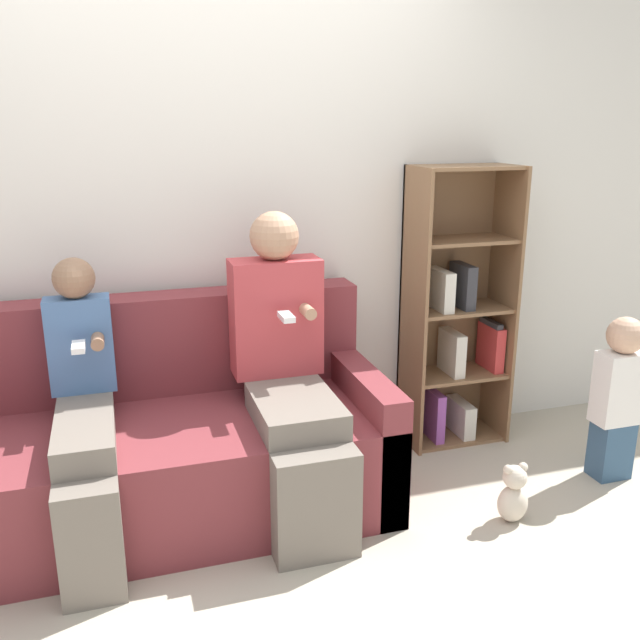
# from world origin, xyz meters

# --- Properties ---
(ground_plane) EXTENTS (14.00, 14.00, 0.00)m
(ground_plane) POSITION_xyz_m (0.00, 0.00, 0.00)
(ground_plane) COLOR #B2A893
(back_wall) EXTENTS (10.00, 0.06, 2.55)m
(back_wall) POSITION_xyz_m (0.00, 0.99, 1.27)
(back_wall) COLOR silver
(back_wall) RESTS_ON ground_plane
(couch) EXTENTS (2.09, 0.86, 0.90)m
(couch) POSITION_xyz_m (-0.37, 0.54, 0.30)
(couch) COLOR maroon
(couch) RESTS_ON ground_plane
(adult_seated) EXTENTS (0.40, 0.78, 1.28)m
(adult_seated) POSITION_xyz_m (0.25, 0.41, 0.66)
(adult_seated) COLOR #70665B
(adult_seated) RESTS_ON ground_plane
(child_seated) EXTENTS (0.26, 0.79, 1.12)m
(child_seated) POSITION_xyz_m (-0.58, 0.37, 0.56)
(child_seated) COLOR #70665B
(child_seated) RESTS_ON ground_plane
(toddler_standing) EXTENTS (0.22, 0.17, 0.80)m
(toddler_standing) POSITION_xyz_m (1.78, 0.19, 0.42)
(toddler_standing) COLOR #335170
(toddler_standing) RESTS_ON ground_plane
(bookshelf) EXTENTS (0.53, 0.31, 1.44)m
(bookshelf) POSITION_xyz_m (1.26, 0.83, 0.65)
(bookshelf) COLOR brown
(bookshelf) RESTS_ON ground_plane
(teddy_bear) EXTENTS (0.13, 0.11, 0.27)m
(teddy_bear) POSITION_xyz_m (1.12, -0.01, 0.13)
(teddy_bear) COLOR beige
(teddy_bear) RESTS_ON ground_plane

